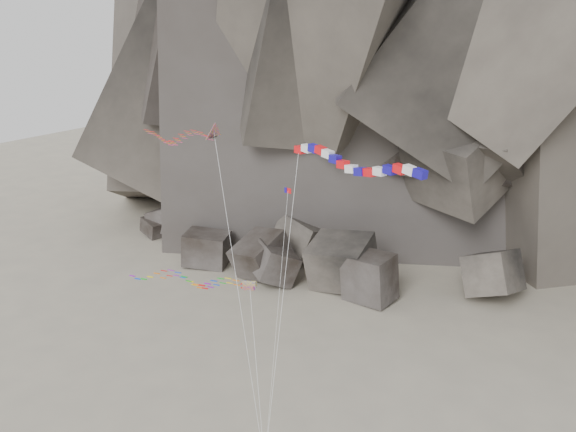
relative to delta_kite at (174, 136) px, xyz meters
The scene contains 6 objects.
ground 25.00m from the delta_kite, 14.58° to the right, with size 260.00×260.00×0.00m, color #A09681.
boulder_field 37.78m from the delta_kite, 94.52° to the left, with size 76.88×16.97×7.97m.
delta_kite is the anchor object (origin of this frame).
banner_kite 16.77m from the delta_kite, ahead, with size 11.17×6.43×23.28m.
parafoil_kite 12.47m from the delta_kite, 97.64° to the left, with size 17.82×7.49×11.00m.
pennant_kite 12.43m from the delta_kite, ahead, with size 1.94×6.79×19.44m.
Camera 1 is at (25.63, -38.97, 32.90)m, focal length 40.00 mm.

